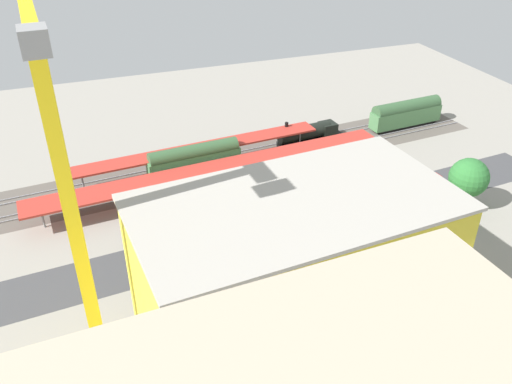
{
  "coord_description": "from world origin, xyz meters",
  "views": [
    {
      "loc": [
        30.55,
        64.81,
        47.81
      ],
      "look_at": [
        6.93,
        0.42,
        6.02
      ],
      "focal_mm": 37.28,
      "sensor_mm": 36.0,
      "label": 1
    }
  ],
  "objects_px": {
    "street_tree_1": "(469,178)",
    "street_tree_2": "(405,191)",
    "freight_coach_far": "(194,160)",
    "passenger_coach": "(406,113)",
    "street_tree_0": "(378,203)",
    "traffic_light": "(182,206)",
    "platform_canopy_far": "(199,148)",
    "parked_car_2": "(360,194)",
    "locomotive": "(310,134)",
    "parked_car_4": "(275,209)",
    "parked_car_6": "(188,228)",
    "box_truck_1": "(231,263)",
    "parked_car_1": "(395,186)",
    "parked_car_7": "(140,238)",
    "parked_car_0": "(429,179)",
    "construction_building": "(293,279)",
    "box_truck_0": "(295,251)",
    "platform_canopy_near": "(216,168)",
    "tower_crane": "(63,175)",
    "parked_car_3": "(319,203)",
    "parked_car_5": "(233,219)"
  },
  "relations": [
    {
      "from": "freight_coach_far",
      "to": "passenger_coach",
      "type": "bearing_deg",
      "value": -173.44
    },
    {
      "from": "street_tree_2",
      "to": "freight_coach_far",
      "type": "bearing_deg",
      "value": -43.59
    },
    {
      "from": "street_tree_0",
      "to": "traffic_light",
      "type": "xyz_separation_m",
      "value": [
        27.75,
        -10.27,
        -0.57
      ]
    },
    {
      "from": "parked_car_1",
      "to": "parked_car_6",
      "type": "bearing_deg",
      "value": -0.21
    },
    {
      "from": "street_tree_0",
      "to": "parked_car_2",
      "type": "bearing_deg",
      "value": -105.28
    },
    {
      "from": "parked_car_5",
      "to": "street_tree_2",
      "type": "height_order",
      "value": "street_tree_2"
    },
    {
      "from": "box_truck_0",
      "to": "street_tree_0",
      "type": "relative_size",
      "value": 1.16
    },
    {
      "from": "street_tree_1",
      "to": "platform_canopy_near",
      "type": "bearing_deg",
      "value": -29.07
    },
    {
      "from": "platform_canopy_near",
      "to": "tower_crane",
      "type": "height_order",
      "value": "tower_crane"
    },
    {
      "from": "parked_car_4",
      "to": "freight_coach_far",
      "type": "bearing_deg",
      "value": -60.83
    },
    {
      "from": "passenger_coach",
      "to": "freight_coach_far",
      "type": "height_order",
      "value": "freight_coach_far"
    },
    {
      "from": "parked_car_6",
      "to": "freight_coach_far",
      "type": "bearing_deg",
      "value": -107.95
    },
    {
      "from": "box_truck_1",
      "to": "traffic_light",
      "type": "height_order",
      "value": "traffic_light"
    },
    {
      "from": "street_tree_0",
      "to": "parked_car_1",
      "type": "bearing_deg",
      "value": -136.03
    },
    {
      "from": "box_truck_1",
      "to": "platform_canopy_near",
      "type": "bearing_deg",
      "value": -101.48
    },
    {
      "from": "box_truck_1",
      "to": "parked_car_0",
      "type": "bearing_deg",
      "value": -164.37
    },
    {
      "from": "locomotive",
      "to": "traffic_light",
      "type": "xyz_separation_m",
      "value": [
        31.49,
        21.27,
        2.37
      ]
    },
    {
      "from": "platform_canopy_near",
      "to": "box_truck_0",
      "type": "bearing_deg",
      "value": 101.05
    },
    {
      "from": "parked_car_5",
      "to": "parked_car_6",
      "type": "bearing_deg",
      "value": -1.67
    },
    {
      "from": "platform_canopy_near",
      "to": "traffic_light",
      "type": "xyz_separation_m",
      "value": [
        8.42,
        10.24,
        0.39
      ]
    },
    {
      "from": "platform_canopy_near",
      "to": "construction_building",
      "type": "height_order",
      "value": "construction_building"
    },
    {
      "from": "locomotive",
      "to": "parked_car_4",
      "type": "xyz_separation_m",
      "value": [
        16.44,
        21.83,
        -1.11
      ]
    },
    {
      "from": "parked_car_2",
      "to": "box_truck_1",
      "type": "height_order",
      "value": "box_truck_1"
    },
    {
      "from": "street_tree_2",
      "to": "locomotive",
      "type": "bearing_deg",
      "value": -87.69
    },
    {
      "from": "platform_canopy_far",
      "to": "street_tree_2",
      "type": "relative_size",
      "value": 5.63
    },
    {
      "from": "freight_coach_far",
      "to": "traffic_light",
      "type": "bearing_deg",
      "value": 69.29
    },
    {
      "from": "freight_coach_far",
      "to": "street_tree_1",
      "type": "bearing_deg",
      "value": 146.46
    },
    {
      "from": "parked_car_0",
      "to": "tower_crane",
      "type": "relative_size",
      "value": 0.12
    },
    {
      "from": "parked_car_3",
      "to": "traffic_light",
      "type": "height_order",
      "value": "traffic_light"
    },
    {
      "from": "street_tree_1",
      "to": "street_tree_2",
      "type": "distance_m",
      "value": 11.8
    },
    {
      "from": "platform_canopy_far",
      "to": "construction_building",
      "type": "xyz_separation_m",
      "value": [
        1.04,
        44.64,
        5.36
      ]
    },
    {
      "from": "platform_canopy_far",
      "to": "parked_car_6",
      "type": "distance_m",
      "value": 20.37
    },
    {
      "from": "construction_building",
      "to": "parked_car_4",
      "type": "bearing_deg",
      "value": -112.7
    },
    {
      "from": "box_truck_0",
      "to": "locomotive",
      "type": "bearing_deg",
      "value": -118.32
    },
    {
      "from": "passenger_coach",
      "to": "traffic_light",
      "type": "distance_m",
      "value": 58.11
    },
    {
      "from": "platform_canopy_far",
      "to": "parked_car_1",
      "type": "relative_size",
      "value": 10.75
    },
    {
      "from": "parked_car_3",
      "to": "street_tree_1",
      "type": "relative_size",
      "value": 0.48
    },
    {
      "from": "parked_car_1",
      "to": "parked_car_4",
      "type": "distance_m",
      "value": 22.24
    },
    {
      "from": "parked_car_4",
      "to": "street_tree_2",
      "type": "xyz_separation_m",
      "value": [
        -17.69,
        9.2,
        4.94
      ]
    },
    {
      "from": "box_truck_1",
      "to": "passenger_coach",
      "type": "bearing_deg",
      "value": -146.19
    },
    {
      "from": "box_truck_1",
      "to": "street_tree_1",
      "type": "xyz_separation_m",
      "value": [
        -40.72,
        -2.52,
        4.09
      ]
    },
    {
      "from": "parked_car_0",
      "to": "street_tree_0",
      "type": "height_order",
      "value": "street_tree_0"
    },
    {
      "from": "box_truck_1",
      "to": "parked_car_4",
      "type": "bearing_deg",
      "value": -133.58
    },
    {
      "from": "parked_car_7",
      "to": "box_truck_1",
      "type": "distance_m",
      "value": 15.6
    },
    {
      "from": "box_truck_0",
      "to": "parked_car_2",
      "type": "bearing_deg",
      "value": -145.44
    },
    {
      "from": "platform_canopy_far",
      "to": "parked_car_2",
      "type": "distance_m",
      "value": 29.94
    },
    {
      "from": "parked_car_3",
      "to": "parked_car_0",
      "type": "bearing_deg",
      "value": -178.93
    },
    {
      "from": "parked_car_0",
      "to": "parked_car_1",
      "type": "height_order",
      "value": "parked_car_1"
    },
    {
      "from": "parked_car_5",
      "to": "parked_car_6",
      "type": "height_order",
      "value": "parked_car_6"
    },
    {
      "from": "parked_car_7",
      "to": "street_tree_1",
      "type": "relative_size",
      "value": 0.47
    }
  ]
}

